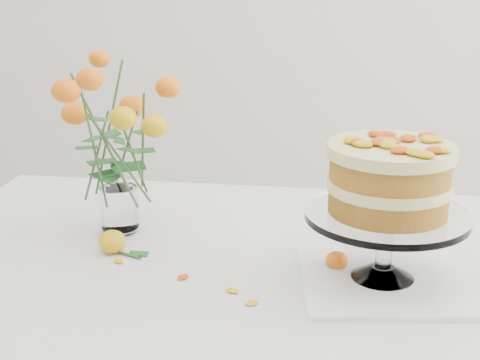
% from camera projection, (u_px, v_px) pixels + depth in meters
% --- Properties ---
extents(table, '(1.43, 0.93, 0.76)m').
position_uv_depth(table, '(253.00, 296.00, 1.35)').
color(table, tan).
rests_on(table, ground).
extents(napkin, '(0.33, 0.33, 0.01)m').
position_uv_depth(napkin, '(382.00, 279.00, 1.23)').
color(napkin, white).
rests_on(napkin, table).
extents(cake_stand, '(0.29, 0.29, 0.26)m').
position_uv_depth(cake_stand, '(389.00, 186.00, 1.17)').
color(cake_stand, white).
rests_on(cake_stand, napkin).
extents(rose_vase, '(0.31, 0.31, 0.41)m').
position_uv_depth(rose_vase, '(114.00, 124.00, 1.39)').
color(rose_vase, white).
rests_on(rose_vase, table).
extents(loose_rose_near, '(0.10, 0.06, 0.05)m').
position_uv_depth(loose_rose_near, '(112.00, 242.00, 1.35)').
color(loose_rose_near, gold).
rests_on(loose_rose_near, table).
extents(loose_rose_far, '(0.08, 0.04, 0.04)m').
position_uv_depth(loose_rose_far, '(337.00, 261.00, 1.27)').
color(loose_rose_far, '#E14D0A').
rests_on(loose_rose_far, table).
extents(stray_petal_a, '(0.03, 0.02, 0.00)m').
position_uv_depth(stray_petal_a, '(183.00, 277.00, 1.24)').
color(stray_petal_a, '#E6AD0E').
rests_on(stray_petal_a, table).
extents(stray_petal_b, '(0.03, 0.02, 0.00)m').
position_uv_depth(stray_petal_b, '(232.00, 291.00, 1.19)').
color(stray_petal_b, '#E6AD0E').
rests_on(stray_petal_b, table).
extents(stray_petal_c, '(0.03, 0.02, 0.00)m').
position_uv_depth(stray_petal_c, '(252.00, 303.00, 1.15)').
color(stray_petal_c, '#E6AD0E').
rests_on(stray_petal_c, table).
extents(stray_petal_d, '(0.03, 0.02, 0.00)m').
position_uv_depth(stray_petal_d, '(119.00, 261.00, 1.31)').
color(stray_petal_d, '#E6AD0E').
rests_on(stray_petal_d, table).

